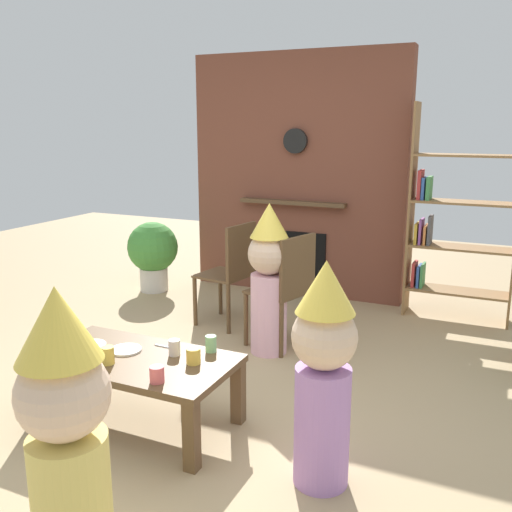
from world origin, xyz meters
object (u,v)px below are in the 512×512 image
paper_cup_near_left (157,374)px  child_with_cone_hat (67,439)px  bookshelf (454,221)px  birthday_cake_slice (74,357)px  child_by_the_chairs (269,275)px  dining_chair_middle (288,285)px  paper_cup_far_left (211,344)px  paper_cup_far_right (174,347)px  potted_plant_short (153,251)px  child_in_pink (323,370)px  coffee_table (135,367)px  paper_cup_near_right (108,355)px  paper_plate_rear (126,350)px  paper_plate_front (91,345)px  paper_cup_center (193,356)px  dining_chair_left (232,268)px

paper_cup_near_left → child_with_cone_hat: (0.23, -0.87, 0.17)m
bookshelf → birthday_cake_slice: bearing=-119.5°
child_by_the_chairs → dining_chair_middle: bearing=155.3°
child_by_the_chairs → paper_cup_far_left: bearing=16.4°
paper_cup_far_right → potted_plant_short: 2.76m
child_with_cone_hat → dining_chair_middle: size_ratio=1.32×
child_with_cone_hat → child_in_pink: child_with_cone_hat is taller
coffee_table → paper_cup_near_right: size_ratio=11.56×
bookshelf → coffee_table: 3.12m
paper_plate_rear → dining_chair_middle: dining_chair_middle is taller
child_with_cone_hat → paper_cup_near_left: bearing=-11.2°
paper_plate_front → birthday_cake_slice: 0.26m
paper_cup_far_left → child_by_the_chairs: 1.06m
paper_plate_rear → dining_chair_middle: (0.47, 1.38, 0.09)m
paper_cup_near_left → birthday_cake_slice: (-0.54, -0.00, -0.00)m
paper_plate_rear → potted_plant_short: (-1.38, 2.26, 0.00)m
paper_cup_near_right → child_with_cone_hat: (0.61, -0.95, 0.16)m
paper_cup_near_left → paper_plate_front: (-0.64, 0.24, -0.04)m
paper_cup_near_right → paper_cup_far_right: (0.27, 0.26, -0.00)m
paper_cup_center → paper_cup_near_right: bearing=-154.8°
paper_cup_far_left → birthday_cake_slice: (-0.60, -0.47, -0.01)m
bookshelf → paper_plate_front: (-1.76, -2.70, -0.46)m
child_in_pink → potted_plant_short: child_in_pink is taller
paper_cup_near_left → paper_cup_far_right: bearing=108.2°
paper_cup_near_right → dining_chair_left: dining_chair_left is taller
paper_cup_far_right → dining_chair_middle: 1.33m
birthday_cake_slice → child_with_cone_hat: child_with_cone_hat is taller
paper_cup_far_left → dining_chair_middle: 1.18m
paper_plate_rear → paper_cup_center: bearing=1.4°
paper_cup_near_left → paper_cup_center: size_ratio=0.97×
paper_cup_near_right → dining_chair_middle: 1.63m
dining_chair_left → potted_plant_short: 1.38m
paper_cup_near_left → child_by_the_chairs: (-0.03, 1.52, 0.15)m
child_in_pink → child_by_the_chairs: 1.63m
paper_cup_near_right → paper_plate_front: paper_cup_near_right is taller
paper_cup_center → birthday_cake_slice: bearing=-154.7°
child_with_cone_hat → potted_plant_short: child_with_cone_hat is taller
paper_cup_near_right → paper_plate_rear: bearing=97.8°
coffee_table → dining_chair_left: (-0.25, 1.71, 0.16)m
coffee_table → child_by_the_chairs: 1.35m
child_in_pink → paper_plate_front: bearing=0.0°
birthday_cake_slice → paper_cup_near_left: bearing=0.1°
paper_cup_near_right → potted_plant_short: 2.82m
dining_chair_left → dining_chair_middle: 0.67m
paper_cup_near_right → dining_chair_middle: dining_chair_middle is taller
child_with_cone_hat → dining_chair_left: (-0.77, 2.80, -0.12)m
dining_chair_middle → potted_plant_short: bearing=-7.9°
paper_cup_far_right → potted_plant_short: potted_plant_short is taller
bookshelf → dining_chair_middle: size_ratio=2.11×
paper_cup_near_left → dining_chair_middle: bearing=87.6°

